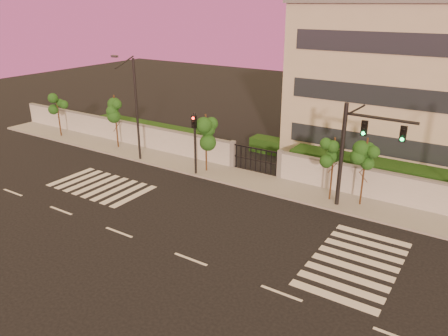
{
  "coord_description": "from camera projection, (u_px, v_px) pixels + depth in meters",
  "views": [
    {
      "loc": [
        11.58,
        -14.8,
        12.03
      ],
      "look_at": [
        -1.91,
        6.0,
        2.57
      ],
      "focal_mm": 35.0,
      "sensor_mm": 36.0,
      "label": 1
    }
  ],
  "objects": [
    {
      "name": "sidewalk",
      "position": [
        283.0,
        188.0,
        29.98
      ],
      "size": [
        60.0,
        3.0,
        0.15
      ],
      "primitive_type": "cube",
      "color": "gray",
      "rests_on": "ground"
    },
    {
      "name": "street_tree_e",
      "position": [
        366.0,
        157.0,
        26.27
      ],
      "size": [
        1.37,
        1.09,
        4.49
      ],
      "color": "#382314",
      "rests_on": "ground"
    },
    {
      "name": "road_markings",
      "position": [
        208.0,
        221.0,
        25.52
      ],
      "size": [
        57.0,
        7.62,
        0.02
      ],
      "color": "silver",
      "rests_on": "ground"
    },
    {
      "name": "streetlight_west",
      "position": [
        135.0,
        105.0,
        33.59
      ],
      "size": [
        0.51,
        2.04,
        8.49
      ],
      "color": "black",
      "rests_on": "ground"
    },
    {
      "name": "ground",
      "position": [
        191.0,
        259.0,
        21.78
      ],
      "size": [
        120.0,
        120.0,
        0.0
      ],
      "primitive_type": "plane",
      "color": "black",
      "rests_on": "ground"
    },
    {
      "name": "traffic_signal_main",
      "position": [
        356.0,
        145.0,
        25.55
      ],
      "size": [
        4.17,
        0.44,
        6.59
      ],
      "rotation": [
        0.0,
        0.0,
        -0.04
      ],
      "color": "black",
      "rests_on": "ground"
    },
    {
      "name": "street_tree_d",
      "position": [
        334.0,
        155.0,
        27.02
      ],
      "size": [
        1.34,
        1.07,
        4.29
      ],
      "color": "#382314",
      "rests_on": "ground"
    },
    {
      "name": "perimeter_wall",
      "position": [
        294.0,
        168.0,
        30.75
      ],
      "size": [
        60.0,
        0.36,
        2.2
      ],
      "color": "#ADB0B4",
      "rests_on": "ground"
    },
    {
      "name": "street_tree_a",
      "position": [
        58.0,
        106.0,
        40.46
      ],
      "size": [
        1.53,
        1.21,
        4.06
      ],
      "color": "#382314",
      "rests_on": "ground"
    },
    {
      "name": "street_tree_c",
      "position": [
        206.0,
        130.0,
        31.77
      ],
      "size": [
        1.54,
        1.23,
        4.48
      ],
      "color": "#382314",
      "rests_on": "ground"
    },
    {
      "name": "traffic_signal_secondary",
      "position": [
        195.0,
        136.0,
        31.29
      ],
      "size": [
        0.37,
        0.35,
        4.72
      ],
      "rotation": [
        0.0,
        0.0,
        -0.21
      ],
      "color": "black",
      "rests_on": "ground"
    },
    {
      "name": "street_tree_b",
      "position": [
        115.0,
        110.0,
        36.99
      ],
      "size": [
        1.56,
        1.24,
        4.73
      ],
      "color": "#382314",
      "rests_on": "ground"
    },
    {
      "name": "hedge_row",
      "position": [
        322.0,
        163.0,
        32.44
      ],
      "size": [
        41.0,
        4.25,
        1.8
      ],
      "color": "#153810",
      "rests_on": "ground"
    }
  ]
}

